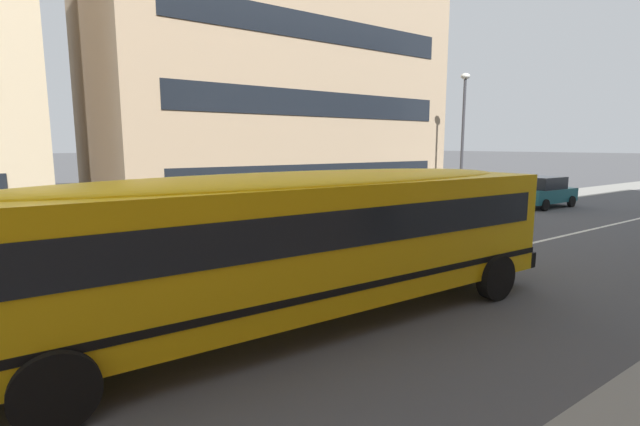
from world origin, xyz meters
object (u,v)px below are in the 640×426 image
school_bus (291,236)px  parked_car_teal_under_tree (543,192)px  parked_car_dark_blue_near_corner (444,203)px  street_lamp (463,125)px

school_bus → parked_car_teal_under_tree: 20.37m
parked_car_teal_under_tree → parked_car_dark_blue_near_corner: bearing=-178.2°
parked_car_teal_under_tree → parked_car_dark_blue_near_corner: same height
parked_car_teal_under_tree → street_lamp: street_lamp is taller
parked_car_dark_blue_near_corner → street_lamp: bearing=27.8°
street_lamp → school_bus: bearing=-152.8°
parked_car_teal_under_tree → parked_car_dark_blue_near_corner: 8.24m
school_bus → street_lamp: (14.91, 7.68, 2.62)m
school_bus → street_lamp: 16.98m
school_bus → parked_car_dark_blue_near_corner: (11.26, 5.71, -0.85)m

